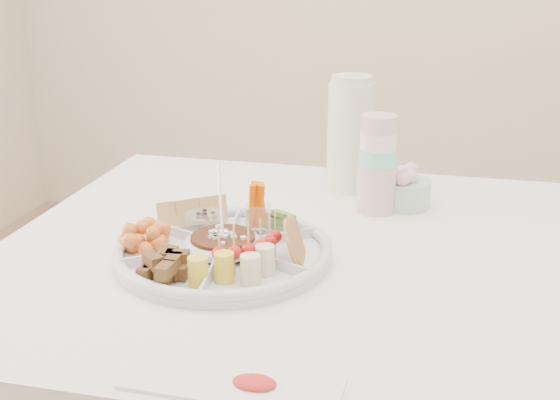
# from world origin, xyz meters

# --- Properties ---
(party_tray) EXTENTS (0.50, 0.50, 0.04)m
(party_tray) POSITION_xyz_m (-0.32, -0.09, 0.78)
(party_tray) COLOR silver
(party_tray) RESTS_ON dining_table
(bean_dip) EXTENTS (0.15, 0.15, 0.04)m
(bean_dip) POSITION_xyz_m (-0.32, -0.09, 0.79)
(bean_dip) COLOR brown
(bean_dip) RESTS_ON party_tray
(tortillas) EXTENTS (0.14, 0.14, 0.07)m
(tortillas) POSITION_xyz_m (-0.19, -0.07, 0.80)
(tortillas) COLOR #BE6F36
(tortillas) RESTS_ON party_tray
(carrot_cucumber) EXTENTS (0.13, 0.13, 0.09)m
(carrot_cucumber) POSITION_xyz_m (-0.27, 0.03, 0.82)
(carrot_cucumber) COLOR #F66600
(carrot_cucumber) RESTS_ON party_tray
(pita_raisins) EXTENTS (0.14, 0.14, 0.06)m
(pita_raisins) POSITION_xyz_m (-0.40, 0.02, 0.80)
(pita_raisins) COLOR #DBB57D
(pita_raisins) RESTS_ON party_tray
(cherries) EXTENTS (0.16, 0.16, 0.05)m
(cherries) POSITION_xyz_m (-0.45, -0.10, 0.79)
(cherries) COLOR orange
(cherries) RESTS_ON party_tray
(granola_chunks) EXTENTS (0.13, 0.13, 0.04)m
(granola_chunks) POSITION_xyz_m (-0.38, -0.20, 0.79)
(granola_chunks) COLOR #48321D
(granola_chunks) RESTS_ON party_tray
(banana_tomato) EXTENTS (0.14, 0.14, 0.09)m
(banana_tomato) POSITION_xyz_m (-0.25, -0.19, 0.82)
(banana_tomato) COLOR #D5D373
(banana_tomato) RESTS_ON party_tray
(cup_stack) EXTENTS (0.08, 0.08, 0.22)m
(cup_stack) POSITION_xyz_m (-0.09, 0.22, 0.87)
(cup_stack) COLOR silver
(cup_stack) RESTS_ON dining_table
(thermos) EXTENTS (0.13, 0.13, 0.27)m
(thermos) POSITION_xyz_m (-0.16, 0.36, 0.89)
(thermos) COLOR white
(thermos) RESTS_ON dining_table
(flower_bowl) EXTENTS (0.12, 0.12, 0.09)m
(flower_bowl) POSITION_xyz_m (-0.03, 0.27, 0.80)
(flower_bowl) COLOR #ABD5C0
(flower_bowl) RESTS_ON dining_table
(placemat) EXTENTS (0.28, 0.10, 0.01)m
(placemat) POSITION_xyz_m (-0.20, -0.45, 0.76)
(placemat) COLOR white
(placemat) RESTS_ON dining_table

